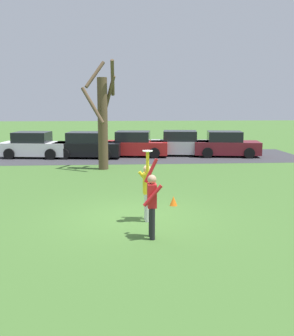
% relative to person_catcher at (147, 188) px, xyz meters
% --- Properties ---
extents(ground_plane, '(120.00, 120.00, 0.00)m').
position_rel_person_catcher_xyz_m(ground_plane, '(-0.39, 0.30, -0.98)').
color(ground_plane, '#426B2D').
extents(person_catcher, '(0.49, 0.54, 2.08)m').
position_rel_person_catcher_xyz_m(person_catcher, '(0.00, 0.00, 0.00)').
color(person_catcher, silver).
rests_on(person_catcher, ground_plane).
extents(person_defender, '(0.49, 0.54, 2.04)m').
position_rel_person_catcher_xyz_m(person_defender, '(0.02, -1.52, -0.00)').
color(person_defender, black).
rests_on(person_defender, ground_plane).
extents(frisbee_disc, '(0.28, 0.28, 0.02)m').
position_rel_person_catcher_xyz_m(frisbee_disc, '(0.00, -0.22, 1.11)').
color(frisbee_disc, white).
rests_on(frisbee_disc, person_catcher).
extents(parked_car_white, '(4.31, 2.47, 1.59)m').
position_rel_person_catcher_xyz_m(parked_car_white, '(-6.08, 13.81, -0.25)').
color(parked_car_white, white).
rests_on(parked_car_white, ground_plane).
extents(parked_car_black, '(4.31, 2.47, 1.59)m').
position_rel_person_catcher_xyz_m(parked_car_black, '(-2.76, 13.47, -0.25)').
color(parked_car_black, black).
rests_on(parked_car_black, ground_plane).
extents(parked_car_red, '(4.31, 2.47, 1.59)m').
position_rel_person_catcher_xyz_m(parked_car_red, '(0.21, 13.90, -0.25)').
color(parked_car_red, red).
rests_on(parked_car_red, ground_plane).
extents(parked_car_silver, '(4.31, 2.47, 1.59)m').
position_rel_person_catcher_xyz_m(parked_car_silver, '(3.25, 14.11, -0.25)').
color(parked_car_silver, '#BCBCC1').
rests_on(parked_car_silver, ground_plane).
extents(parked_car_maroon, '(4.31, 2.47, 1.59)m').
position_rel_person_catcher_xyz_m(parked_car_maroon, '(6.01, 13.47, -0.25)').
color(parked_car_maroon, maroon).
rests_on(parked_car_maroon, ground_plane).
extents(parking_strip, '(21.14, 6.40, 0.01)m').
position_rel_person_catcher_xyz_m(parking_strip, '(0.10, 13.75, -0.98)').
color(parking_strip, '#38383D').
rests_on(parking_strip, ground_plane).
extents(bare_tree_tall, '(1.80, 2.00, 5.51)m').
position_rel_person_catcher_xyz_m(bare_tree_tall, '(-1.61, 9.13, 1.64)').
color(bare_tree_tall, brown).
rests_on(bare_tree_tall, ground_plane).
extents(field_cone_orange, '(0.26, 0.26, 0.32)m').
position_rel_person_catcher_xyz_m(field_cone_orange, '(1.01, 1.63, -0.82)').
color(field_cone_orange, orange).
rests_on(field_cone_orange, ground_plane).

